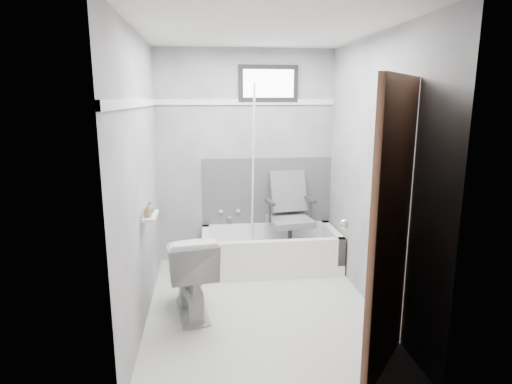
{
  "coord_description": "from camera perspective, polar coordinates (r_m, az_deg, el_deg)",
  "views": [
    {
      "loc": [
        -0.47,
        -3.53,
        1.85
      ],
      "look_at": [
        0.0,
        0.35,
        1.0
      ],
      "focal_mm": 30.0,
      "sensor_mm": 36.0,
      "label": 1
    }
  ],
  "objects": [
    {
      "name": "soap_bottle_a",
      "position": [
        3.58,
        -14.24,
        -2.44
      ],
      "size": [
        0.06,
        0.06,
        0.11
      ],
      "primitive_type": "imported",
      "rotation": [
        0.0,
        0.0,
        -0.32
      ],
      "color": "olive",
      "rests_on": "shelf"
    },
    {
      "name": "backerboard",
      "position": [
        4.99,
        1.56,
        0.11
      ],
      "size": [
        1.5,
        0.02,
        0.78
      ],
      "primitive_type": "cube",
      "color": "#4C4C4F",
      "rests_on": "wall_back"
    },
    {
      "name": "trim_back",
      "position": [
        4.84,
        -1.36,
        11.91
      ],
      "size": [
        2.0,
        0.02,
        0.06
      ],
      "primitive_type": "cube",
      "color": "white",
      "rests_on": "wall_back"
    },
    {
      "name": "window",
      "position": [
        4.87,
        1.65,
        14.26
      ],
      "size": [
        0.66,
        0.04,
        0.4
      ],
      "primitive_type": null,
      "color": "black",
      "rests_on": "wall_back"
    },
    {
      "name": "toilet",
      "position": [
        3.83,
        -8.75,
        -10.65
      ],
      "size": [
        0.54,
        0.81,
        0.74
      ],
      "primitive_type": "imported",
      "rotation": [
        0.0,
        0.0,
        3.31
      ],
      "color": "silver",
      "rests_on": "floor"
    },
    {
      "name": "ceiling",
      "position": [
        3.61,
        0.71,
        21.03
      ],
      "size": [
        2.6,
        2.6,
        0.0
      ],
      "primitive_type": "plane",
      "rotation": [
        3.14,
        0.0,
        0.0
      ],
      "color": "silver",
      "rests_on": "floor"
    },
    {
      "name": "bathtub",
      "position": [
        4.81,
        1.91,
        -7.69
      ],
      "size": [
        1.5,
        0.7,
        0.42
      ],
      "primitive_type": null,
      "color": "white",
      "rests_on": "floor"
    },
    {
      "name": "soap_bottle_b",
      "position": [
        3.72,
        -13.97,
        -1.98
      ],
      "size": [
        0.11,
        0.11,
        0.1
      ],
      "primitive_type": "imported",
      "rotation": [
        0.0,
        0.0,
        0.64
      ],
      "color": "slate",
      "rests_on": "shelf"
    },
    {
      "name": "wall_front",
      "position": [
        2.37,
        4.79,
        -3.71
      ],
      "size": [
        2.0,
        0.02,
        2.4
      ],
      "primitive_type": "cube",
      "color": "slate",
      "rests_on": "floor"
    },
    {
      "name": "trim_left",
      "position": [
        3.57,
        -15.54,
        11.33
      ],
      "size": [
        0.02,
        2.6,
        0.06
      ],
      "primitive_type": "cube",
      "color": "white",
      "rests_on": "wall_left"
    },
    {
      "name": "door",
      "position": [
        2.81,
        24.72,
        -6.53
      ],
      "size": [
        0.78,
        0.78,
        2.0
      ],
      "primitive_type": null,
      "color": "brown",
      "rests_on": "floor"
    },
    {
      "name": "office_chair",
      "position": [
        4.78,
        4.59,
        -3.09
      ],
      "size": [
        0.61,
        0.61,
        0.94
      ],
      "primitive_type": null,
      "rotation": [
        0.0,
        0.0,
        0.14
      ],
      "color": "slate",
      "rests_on": "bathtub"
    },
    {
      "name": "wall_right",
      "position": [
        3.88,
        15.47,
        2.17
      ],
      "size": [
        0.02,
        2.6,
        2.4
      ],
      "primitive_type": "cube",
      "color": "slate",
      "rests_on": "floor"
    },
    {
      "name": "pole",
      "position": [
        4.69,
        -0.41,
        2.45
      ],
      "size": [
        0.02,
        0.32,
        1.93
      ],
      "primitive_type": "cylinder",
      "rotation": [
        0.16,
        0.0,
        0.0
      ],
      "color": "silver",
      "rests_on": "bathtub"
    },
    {
      "name": "wall_back",
      "position": [
        4.9,
        -1.34,
        4.64
      ],
      "size": [
        2.0,
        0.02,
        2.4
      ],
      "primitive_type": "cube",
      "color": "slate",
      "rests_on": "floor"
    },
    {
      "name": "shelf",
      "position": [
        3.67,
        -13.87,
        -3.11
      ],
      "size": [
        0.1,
        0.32,
        0.02
      ],
      "primitive_type": "cube",
      "color": "white",
      "rests_on": "wall_left"
    },
    {
      "name": "faucet",
      "position": [
        4.98,
        -3.56,
        -2.88
      ],
      "size": [
        0.26,
        0.1,
        0.16
      ],
      "primitive_type": null,
      "color": "silver",
      "rests_on": "wall_back"
    },
    {
      "name": "wall_left",
      "position": [
        3.63,
        -15.18,
        1.51
      ],
      "size": [
        0.02,
        2.6,
        2.4
      ],
      "primitive_type": "cube",
      "color": "slate",
      "rests_on": "floor"
    },
    {
      "name": "floor",
      "position": [
        4.02,
        0.62,
        -15.17
      ],
      "size": [
        2.6,
        2.6,
        0.0
      ],
      "primitive_type": "plane",
      "color": "silver",
      "rests_on": "ground"
    }
  ]
}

